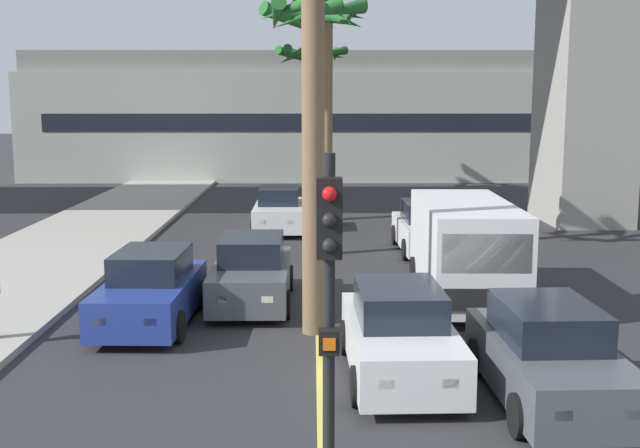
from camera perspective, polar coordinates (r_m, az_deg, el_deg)
lane_stripe_center at (r=24.06m, az=-0.24°, el=-2.27°), size 0.14×56.00×0.01m
pier_building_backdrop at (r=48.45m, az=-0.41°, el=7.72°), size 33.69×8.04×7.38m
car_queue_front at (r=17.06m, az=-12.07°, el=-4.70°), size 1.93×4.15×1.56m
car_queue_second at (r=24.77m, az=7.69°, el=-0.34°), size 1.89×4.13×1.56m
car_queue_third at (r=13.66m, az=5.73°, el=-8.00°), size 1.92×4.14×1.56m
car_queue_fourth at (r=18.38m, az=-4.92°, el=-3.55°), size 1.84×4.10×1.56m
car_queue_fifth at (r=13.00m, az=16.09°, el=-9.20°), size 1.93×4.15×1.56m
car_queue_sixth at (r=28.50m, az=-2.97°, el=0.95°), size 1.84×4.10×1.56m
delivery_van at (r=18.63m, az=10.39°, el=-1.72°), size 2.25×5.29×2.36m
traffic_light_median_near at (r=7.63m, az=0.65°, el=-6.10°), size 0.24×0.37×4.20m
palm_tree_near_median at (r=23.67m, az=-0.54°, el=12.94°), size 3.30×3.31×7.65m
palm_tree_mid_median at (r=39.61m, az=-0.64°, el=10.70°), size 3.66×3.63×7.37m
palm_tree_farthest_median at (r=30.74m, az=0.53°, el=12.33°), size 3.13×3.25×8.50m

